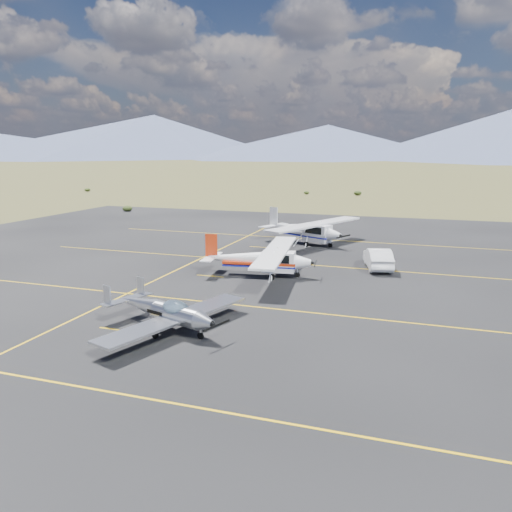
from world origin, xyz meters
The scene contains 6 objects.
ground centered at (0.00, 0.00, 0.00)m, with size 1600.00×1600.00×0.00m, color #383D1C.
apron centered at (0.00, 7.00, 0.00)m, with size 72.00×72.00×0.02m, color black.
aircraft_low_wing centered at (-0.77, -2.68, 0.91)m, with size 6.42×8.69×1.90m.
aircraft_cessna centered at (0.18, 8.67, 1.24)m, with size 6.71×11.10×2.80m.
aircraft_plain centered at (0.33, 21.40, 1.37)m, with size 8.91×11.79×3.09m.
sedan centered at (7.65, 13.48, 0.77)m, with size 1.60×4.59×1.51m, color white.
Camera 1 is at (10.53, -22.83, 8.44)m, focal length 35.00 mm.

